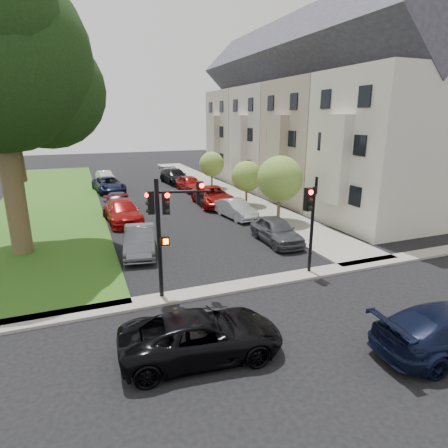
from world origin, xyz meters
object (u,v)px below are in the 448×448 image
object	(u,v)px
car_parked_1	(236,209)
car_parked_7	(117,202)
car_parked_9	(105,177)
car_parked_4	(175,176)
car_parked_5	(140,240)
car_parked_2	(213,196)
car_parked_8	(109,185)
traffic_signal_main	(168,217)
small_tree_a	(280,179)
car_cross_near	(202,335)
small_tree_c	(212,164)
small_tree_b	(247,176)
traffic_signal_secondary	(310,215)
car_parked_0	(276,230)
car_parked_3	(190,183)
car_parked_6	(123,211)

from	to	relation	value
car_parked_1	car_parked_7	size ratio (longest dim) A/B	0.91
car_parked_1	car_parked_9	size ratio (longest dim) A/B	1.07
car_parked_4	car_parked_5	distance (m)	22.20
car_parked_2	car_parked_8	xyz separation A→B (m)	(-7.56, 9.11, -0.05)
traffic_signal_main	car_parked_1	bearing A→B (deg)	54.92
small_tree_a	car_parked_2	size ratio (longest dim) A/B	0.82
car_cross_near	car_parked_5	size ratio (longest dim) A/B	1.12
small_tree_c	car_parked_2	distance (m)	7.77
car_parked_2	car_parked_7	xyz separation A→B (m)	(-7.70, 0.57, -0.01)
small_tree_b	small_tree_a	bearing A→B (deg)	-90.00
traffic_signal_secondary	car_parked_0	world-z (taller)	traffic_signal_secondary
small_tree_a	car_parked_8	size ratio (longest dim) A/B	0.87
car_parked_3	car_parked_7	distance (m)	9.88
car_parked_0	car_parked_9	bearing A→B (deg)	107.91
car_parked_7	traffic_signal_main	bearing A→B (deg)	-78.13
small_tree_b	car_parked_8	size ratio (longest dim) A/B	0.70
small_tree_a	car_cross_near	xyz separation A→B (m)	(-9.66, -12.47, -2.39)
car_parked_2	car_parked_8	distance (m)	11.84
traffic_signal_secondary	small_tree_c	bearing A→B (deg)	81.91
car_parked_0	car_parked_1	world-z (taller)	car_parked_0
car_parked_2	car_cross_near	bearing A→B (deg)	-107.73
small_tree_c	car_parked_0	bearing A→B (deg)	-97.30
small_tree_b	car_parked_3	distance (m)	8.58
traffic_signal_main	car_cross_near	distance (m)	5.00
small_tree_a	small_tree_b	xyz separation A→B (m)	(-0.00, 5.34, -0.60)
car_cross_near	car_parked_2	world-z (taller)	car_parked_2
car_cross_near	traffic_signal_main	bearing A→B (deg)	4.86
car_parked_0	car_parked_6	xyz separation A→B (m)	(-7.81, 7.80, 0.03)
small_tree_b	car_parked_4	bearing A→B (deg)	101.90
traffic_signal_secondary	car_parked_6	distance (m)	14.29
small_tree_b	car_parked_0	distance (m)	9.54
car_parked_1	car_parked_7	bearing A→B (deg)	139.74
car_parked_9	car_parked_4	bearing A→B (deg)	-35.16
car_parked_3	car_parked_4	world-z (taller)	car_parked_4
small_tree_b	car_parked_7	world-z (taller)	small_tree_b
traffic_signal_main	car_parked_9	world-z (taller)	traffic_signal_main
car_parked_7	small_tree_a	bearing A→B (deg)	-25.42
car_cross_near	car_parked_8	xyz separation A→B (m)	(-0.34, 28.20, 0.05)
car_parked_0	car_parked_9	xyz separation A→B (m)	(-7.62, 25.61, -0.11)
car_parked_6	car_cross_near	bearing A→B (deg)	-91.45
car_parked_2	car_parked_9	distance (m)	16.94
traffic_signal_secondary	car_parked_4	distance (m)	26.67
small_tree_a	car_parked_6	distance (m)	11.08
traffic_signal_secondary	car_parked_6	bearing A→B (deg)	119.29
small_tree_a	car_parked_0	size ratio (longest dim) A/B	1.06
small_tree_c	car_parked_6	xyz separation A→B (m)	(-10.06, -9.76, -1.73)
traffic_signal_secondary	car_parked_5	size ratio (longest dim) A/B	0.93
car_parked_1	car_parked_6	world-z (taller)	car_parked_6
car_parked_2	small_tree_b	bearing A→B (deg)	-24.73
car_cross_near	car_parked_9	world-z (taller)	car_cross_near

